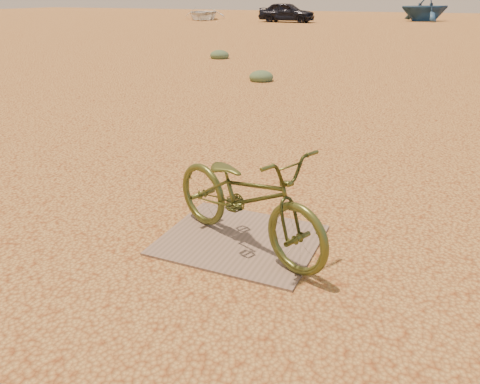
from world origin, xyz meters
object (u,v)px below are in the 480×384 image
at_px(bicycle, 246,196).
at_px(boat_far_left, 425,6).
at_px(plywood_board, 240,240).
at_px(boat_near_left, 203,13).
at_px(car, 287,12).

bearing_deg(bicycle, boat_far_left, 25.35).
bearing_deg(plywood_board, boat_near_left, 118.32).
height_order(car, boat_far_left, boat_far_left).
distance_m(bicycle, car, 35.96).
xyz_separation_m(plywood_board, bicycle, (0.10, -0.08, 0.49)).
bearing_deg(boat_near_left, bicycle, -82.44).
height_order(plywood_board, boat_far_left, boat_far_left).
bearing_deg(plywood_board, car, 107.71).
bearing_deg(bicycle, car, 41.54).
distance_m(plywood_board, car, 35.86).
xyz_separation_m(car, boat_far_left, (9.85, 5.96, 0.41)).
relative_size(bicycle, boat_far_left, 0.41).
distance_m(car, boat_near_left, 7.94).
relative_size(plywood_board, boat_near_left, 0.28).
distance_m(bicycle, boat_far_left, 40.22).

